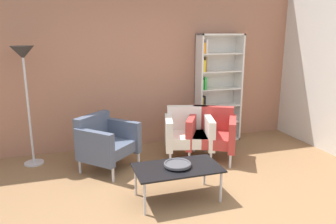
{
  "coord_description": "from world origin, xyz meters",
  "views": [
    {
      "loc": [
        -1.2,
        -2.89,
        1.92
      ],
      "look_at": [
        -0.02,
        0.84,
        0.95
      ],
      "focal_mm": 34.48,
      "sensor_mm": 36.0,
      "label": 1
    }
  ],
  "objects_px": {
    "armchair_by_bookshelf": "(105,141)",
    "decorative_bowl": "(178,164)",
    "armchair_spare_guest": "(212,132)",
    "coffee_table_low": "(177,170)",
    "armchair_near_window": "(188,132)",
    "floor_lamp_torchiere": "(24,67)",
    "bookshelf_tall": "(215,89)"
  },
  "relations": [
    {
      "from": "armchair_near_window",
      "to": "floor_lamp_torchiere",
      "type": "bearing_deg",
      "value": -175.77
    },
    {
      "from": "bookshelf_tall",
      "to": "coffee_table_low",
      "type": "relative_size",
      "value": 1.9
    },
    {
      "from": "decorative_bowl",
      "to": "armchair_near_window",
      "type": "distance_m",
      "value": 1.33
    },
    {
      "from": "armchair_by_bookshelf",
      "to": "armchair_spare_guest",
      "type": "relative_size",
      "value": 1.02
    },
    {
      "from": "coffee_table_low",
      "to": "decorative_bowl",
      "type": "height_order",
      "value": "decorative_bowl"
    },
    {
      "from": "coffee_table_low",
      "to": "armchair_spare_guest",
      "type": "bearing_deg",
      "value": 48.6
    },
    {
      "from": "decorative_bowl",
      "to": "floor_lamp_torchiere",
      "type": "relative_size",
      "value": 0.18
    },
    {
      "from": "armchair_near_window",
      "to": "armchair_by_bookshelf",
      "type": "xyz_separation_m",
      "value": [
        -1.29,
        -0.06,
        0.0
      ]
    },
    {
      "from": "armchair_by_bookshelf",
      "to": "decorative_bowl",
      "type": "bearing_deg",
      "value": -102.06
    },
    {
      "from": "coffee_table_low",
      "to": "armchair_spare_guest",
      "type": "height_order",
      "value": "armchair_spare_guest"
    },
    {
      "from": "decorative_bowl",
      "to": "armchair_by_bookshelf",
      "type": "relative_size",
      "value": 0.34
    },
    {
      "from": "floor_lamp_torchiere",
      "to": "bookshelf_tall",
      "type": "bearing_deg",
      "value": 4.25
    },
    {
      "from": "bookshelf_tall",
      "to": "armchair_spare_guest",
      "type": "bearing_deg",
      "value": -117.94
    },
    {
      "from": "decorative_bowl",
      "to": "bookshelf_tall",
      "type": "bearing_deg",
      "value": 53.89
    },
    {
      "from": "decorative_bowl",
      "to": "armchair_spare_guest",
      "type": "relative_size",
      "value": 0.34
    },
    {
      "from": "coffee_table_low",
      "to": "decorative_bowl",
      "type": "distance_m",
      "value": 0.07
    },
    {
      "from": "armchair_by_bookshelf",
      "to": "floor_lamp_torchiere",
      "type": "xyz_separation_m",
      "value": [
        -1.02,
        0.51,
        1.03
      ]
    },
    {
      "from": "coffee_table_low",
      "to": "floor_lamp_torchiere",
      "type": "xyz_separation_m",
      "value": [
        -1.71,
        1.64,
        1.08
      ]
    },
    {
      "from": "coffee_table_low",
      "to": "armchair_near_window",
      "type": "relative_size",
      "value": 1.17
    },
    {
      "from": "bookshelf_tall",
      "to": "armchair_spare_guest",
      "type": "height_order",
      "value": "bookshelf_tall"
    },
    {
      "from": "decorative_bowl",
      "to": "armchair_by_bookshelf",
      "type": "bearing_deg",
      "value": 121.51
    },
    {
      "from": "bookshelf_tall",
      "to": "decorative_bowl",
      "type": "xyz_separation_m",
      "value": [
        -1.36,
        -1.86,
        -0.5
      ]
    },
    {
      "from": "decorative_bowl",
      "to": "floor_lamp_torchiere",
      "type": "height_order",
      "value": "floor_lamp_torchiere"
    },
    {
      "from": "coffee_table_low",
      "to": "armchair_near_window",
      "type": "height_order",
      "value": "armchair_near_window"
    },
    {
      "from": "bookshelf_tall",
      "to": "armchair_near_window",
      "type": "height_order",
      "value": "bookshelf_tall"
    },
    {
      "from": "armchair_near_window",
      "to": "armchair_spare_guest",
      "type": "relative_size",
      "value": 0.92
    },
    {
      "from": "armchair_near_window",
      "to": "floor_lamp_torchiere",
      "type": "distance_m",
      "value": 2.56
    },
    {
      "from": "coffee_table_low",
      "to": "armchair_spare_guest",
      "type": "relative_size",
      "value": 1.07
    },
    {
      "from": "bookshelf_tall",
      "to": "floor_lamp_torchiere",
      "type": "height_order",
      "value": "bookshelf_tall"
    },
    {
      "from": "bookshelf_tall",
      "to": "decorative_bowl",
      "type": "distance_m",
      "value": 2.36
    },
    {
      "from": "armchair_spare_guest",
      "to": "floor_lamp_torchiere",
      "type": "height_order",
      "value": "floor_lamp_torchiere"
    },
    {
      "from": "decorative_bowl",
      "to": "armchair_by_bookshelf",
      "type": "distance_m",
      "value": 1.32
    }
  ]
}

